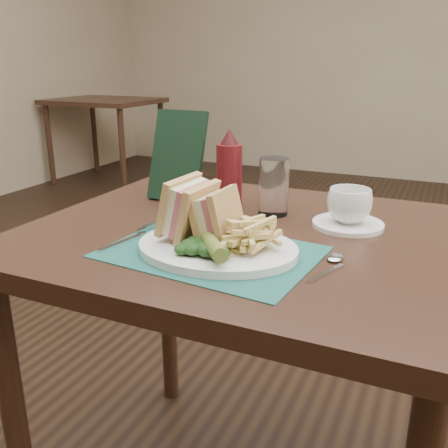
% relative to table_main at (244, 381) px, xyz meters
% --- Properties ---
extents(floor, '(7.00, 7.00, 0.00)m').
position_rel_table_main_xyz_m(floor, '(0.00, 0.50, -0.38)').
color(floor, black).
rests_on(floor, ground).
extents(wall_back, '(6.00, 0.00, 6.00)m').
position_rel_table_main_xyz_m(wall_back, '(0.00, 4.00, -0.38)').
color(wall_back, tan).
rests_on(wall_back, ground).
extents(table_main, '(0.90, 0.75, 0.75)m').
position_rel_table_main_xyz_m(table_main, '(0.00, 0.00, 0.00)').
color(table_main, black).
rests_on(table_main, ground).
extents(table_bg_left, '(0.90, 0.75, 0.75)m').
position_rel_table_main_xyz_m(table_bg_left, '(-2.49, 2.80, 0.00)').
color(table_bg_left, black).
rests_on(table_bg_left, ground).
extents(placemat, '(0.40, 0.31, 0.00)m').
position_rel_table_main_xyz_m(placemat, '(-0.01, -0.15, 0.38)').
color(placemat, '#19534A').
rests_on(placemat, table_main).
extents(plate, '(0.31, 0.25, 0.01)m').
position_rel_table_main_xyz_m(plate, '(0.00, -0.15, 0.38)').
color(plate, white).
rests_on(plate, placemat).
extents(sandwich_half_a, '(0.09, 0.12, 0.12)m').
position_rel_table_main_xyz_m(sandwich_half_a, '(-0.09, -0.13, 0.45)').
color(sandwich_half_a, tan).
rests_on(sandwich_half_a, plate).
extents(sandwich_half_b, '(0.08, 0.10, 0.10)m').
position_rel_table_main_xyz_m(sandwich_half_b, '(-0.03, -0.13, 0.44)').
color(sandwich_half_b, tan).
rests_on(sandwich_half_b, plate).
extents(kale_garnish, '(0.11, 0.08, 0.03)m').
position_rel_table_main_xyz_m(kale_garnish, '(0.00, -0.20, 0.41)').
color(kale_garnish, '#153312').
rests_on(kale_garnish, plate).
extents(pickle_spear, '(0.10, 0.11, 0.03)m').
position_rel_table_main_xyz_m(pickle_spear, '(0.02, -0.20, 0.41)').
color(pickle_spear, '#596B29').
rests_on(pickle_spear, plate).
extents(fries_pile, '(0.18, 0.20, 0.06)m').
position_rel_table_main_xyz_m(fries_pile, '(0.07, -0.13, 0.42)').
color(fries_pile, tan).
rests_on(fries_pile, plate).
extents(fork, '(0.06, 0.17, 0.01)m').
position_rel_table_main_xyz_m(fork, '(-0.19, -0.15, 0.38)').
color(fork, silver).
rests_on(fork, placemat).
extents(spoon, '(0.08, 0.15, 0.01)m').
position_rel_table_main_xyz_m(spoon, '(0.21, -0.13, 0.38)').
color(spoon, silver).
rests_on(spoon, table_main).
extents(saucer, '(0.16, 0.16, 0.01)m').
position_rel_table_main_xyz_m(saucer, '(0.19, 0.11, 0.38)').
color(saucer, white).
rests_on(saucer, table_main).
extents(coffee_cup, '(0.12, 0.12, 0.07)m').
position_rel_table_main_xyz_m(coffee_cup, '(0.19, 0.11, 0.42)').
color(coffee_cup, white).
rests_on(coffee_cup, saucer).
extents(drinking_glass, '(0.07, 0.07, 0.13)m').
position_rel_table_main_xyz_m(drinking_glass, '(0.02, 0.12, 0.44)').
color(drinking_glass, white).
rests_on(drinking_glass, table_main).
extents(ketchup_bottle, '(0.06, 0.06, 0.19)m').
position_rel_table_main_xyz_m(ketchup_bottle, '(-0.10, 0.14, 0.47)').
color(ketchup_bottle, '#540E13').
rests_on(ketchup_bottle, table_main).
extents(check_presenter, '(0.14, 0.09, 0.22)m').
position_rel_table_main_xyz_m(check_presenter, '(-0.25, 0.15, 0.48)').
color(check_presenter, black).
rests_on(check_presenter, table_main).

